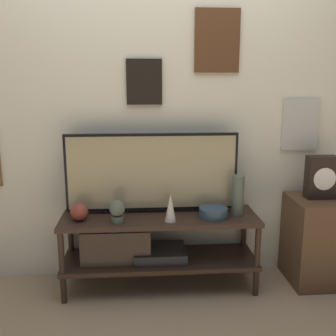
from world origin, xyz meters
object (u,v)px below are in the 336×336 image
object	(u,v)px
vase_slim_bronze	(170,207)
vase_round_glass	(79,212)
television	(152,172)
vase_tall_ceramic	(238,195)
decorative_bust	(117,210)
vase_wide_bowl	(213,212)
mantel_clock	(321,177)

from	to	relation	value
vase_slim_bronze	vase_round_glass	xyz separation A→B (m)	(-0.60, 0.06, -0.04)
television	vase_tall_ceramic	distance (m)	0.61
vase_round_glass	vase_tall_ceramic	size ratio (longest dim) A/B	0.42
vase_round_glass	decorative_bust	xyz separation A→B (m)	(0.25, -0.06, 0.02)
television	vase_wide_bowl	bearing A→B (deg)	-18.75
mantel_clock	vase_tall_ceramic	bearing A→B (deg)	-176.60
vase_wide_bowl	mantel_clock	world-z (taller)	mantel_clock
television	decorative_bust	size ratio (longest dim) A/B	7.91
vase_tall_ceramic	mantel_clock	size ratio (longest dim) A/B	0.92
decorative_bust	vase_wide_bowl	bearing A→B (deg)	4.90
mantel_clock	vase_slim_bronze	bearing A→B (deg)	-173.03
decorative_bust	vase_tall_ceramic	bearing A→B (deg)	6.40
vase_slim_bronze	mantel_clock	world-z (taller)	mantel_clock
vase_wide_bowl	vase_tall_ceramic	distance (m)	0.21
television	vase_round_glass	size ratio (longest dim) A/B	10.02
vase_tall_ceramic	decorative_bust	distance (m)	0.83
vase_slim_bronze	television	bearing A→B (deg)	119.51
television	vase_slim_bronze	size ratio (longest dim) A/B	6.23
vase_slim_bronze	decorative_bust	world-z (taller)	vase_slim_bronze
television	vase_tall_ceramic	size ratio (longest dim) A/B	4.26
mantel_clock	television	bearing A→B (deg)	176.77
television	decorative_bust	bearing A→B (deg)	-140.47
vase_wide_bowl	mantel_clock	distance (m)	0.81
vase_round_glass	mantel_clock	distance (m)	1.68
vase_wide_bowl	vase_round_glass	world-z (taller)	vase_round_glass
television	vase_round_glass	bearing A→B (deg)	-164.42
vase_slim_bronze	decorative_bust	bearing A→B (deg)	179.46
vase_slim_bronze	mantel_clock	bearing A→B (deg)	6.97
vase_slim_bronze	vase_round_glass	world-z (taller)	vase_slim_bronze
vase_tall_ceramic	television	bearing A→B (deg)	170.06
vase_tall_ceramic	decorative_bust	size ratio (longest dim) A/B	1.86
vase_tall_ceramic	vase_round_glass	bearing A→B (deg)	-178.18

